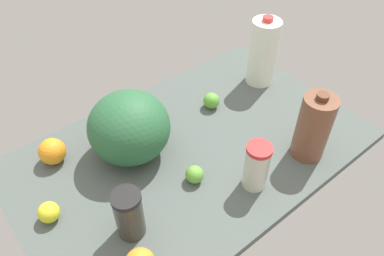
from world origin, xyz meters
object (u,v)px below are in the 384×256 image
object	(u,v)px
orange_near_front	(52,151)
shaker_bottle	(129,214)
lemon_beside_bowl	(49,212)
chocolate_milk_jug	(313,127)
tumbler_cup	(256,166)
watermelon	(129,127)
lime_loose	(211,101)
lime_far_back	(194,174)
milk_jug	(263,52)

from	to	relation	value
orange_near_front	shaker_bottle	bearing A→B (deg)	-81.47
lemon_beside_bowl	orange_near_front	distance (cm)	23.12
chocolate_milk_jug	tumbler_cup	world-z (taller)	chocolate_milk_jug
watermelon	lime_loose	world-z (taller)	watermelon
shaker_bottle	orange_near_front	size ratio (longest dim) A/B	1.85
watermelon	orange_near_front	size ratio (longest dim) A/B	3.01
watermelon	lemon_beside_bowl	xyz separation A→B (cm)	(-32.93, -7.38, -8.59)
watermelon	tumbler_cup	xyz separation A→B (cm)	(22.41, -35.65, -3.29)
shaker_bottle	lemon_beside_bowl	bearing A→B (deg)	131.72
tumbler_cup	lime_far_back	xyz separation A→B (cm)	(-13.74, 12.81, -5.53)
watermelon	orange_near_front	distance (cm)	27.01
chocolate_milk_jug	watermelon	xyz separation A→B (cm)	(-46.16, 37.49, -0.21)
watermelon	shaker_bottle	bearing A→B (deg)	-122.85
milk_jug	lemon_beside_bowl	distance (cm)	97.59
orange_near_front	lime_loose	distance (cm)	60.26
watermelon	lemon_beside_bowl	world-z (taller)	watermelon
watermelon	lime_far_back	size ratio (longest dim) A/B	4.60
chocolate_milk_jug	watermelon	bearing A→B (deg)	140.92
lemon_beside_bowl	lime_loose	size ratio (longest dim) A/B	1.00
orange_near_front	watermelon	bearing A→B (deg)	-30.43
chocolate_milk_jug	lemon_beside_bowl	xyz separation A→B (cm)	(-79.08, 30.11, -8.80)
milk_jug	orange_near_front	size ratio (longest dim) A/B	3.27
milk_jug	shaker_bottle	distance (cm)	84.92
shaker_bottle	lime_far_back	size ratio (longest dim) A/B	2.83
lime_loose	orange_near_front	bearing A→B (deg)	168.44
watermelon	lime_loose	distance (cm)	37.60
chocolate_milk_jug	lime_far_back	size ratio (longest dim) A/B	4.37
tumbler_cup	lemon_beside_bowl	bearing A→B (deg)	152.94
milk_jug	shaker_bottle	bearing A→B (deg)	-161.31
chocolate_milk_jug	orange_near_front	xyz separation A→B (cm)	(-68.58, 50.66, -7.49)
tumbler_cup	lime_far_back	bearing A→B (deg)	137.00
watermelon	lime_loose	bearing A→B (deg)	1.72
lime_far_back	watermelon	bearing A→B (deg)	110.79
lime_far_back	tumbler_cup	bearing A→B (deg)	-43.00
chocolate_milk_jug	watermelon	distance (cm)	59.46
milk_jug	lime_loose	size ratio (longest dim) A/B	4.65
shaker_bottle	orange_near_front	distance (cm)	39.49
lime_far_back	lime_loose	xyz separation A→B (cm)	(27.92, 23.93, 0.22)
milk_jug	tumbler_cup	xyz separation A→B (cm)	(-41.27, -37.11, -5.34)
chocolate_milk_jug	shaker_bottle	size ratio (longest dim) A/B	1.54
tumbler_cup	chocolate_milk_jug	bearing A→B (deg)	-4.43
chocolate_milk_jug	shaker_bottle	xyz separation A→B (cm)	(-62.75, 11.79, -3.65)
tumbler_cup	orange_near_front	size ratio (longest dim) A/B	1.89
watermelon	lemon_beside_bowl	distance (cm)	34.82
milk_jug	lemon_beside_bowl	size ratio (longest dim) A/B	4.64
lemon_beside_bowl	lime_loose	bearing A→B (deg)	6.96
watermelon	shaker_bottle	world-z (taller)	watermelon
lime_loose	watermelon	bearing A→B (deg)	-178.28
watermelon	milk_jug	distance (cm)	63.73
lime_far_back	milk_jug	bearing A→B (deg)	23.83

